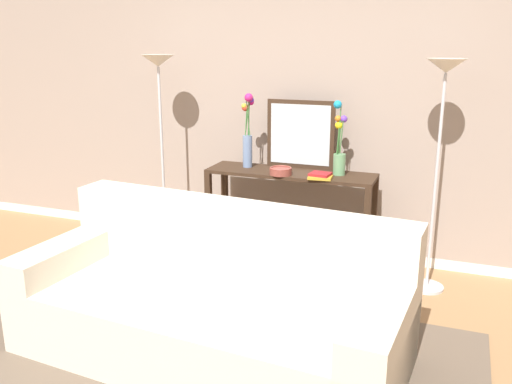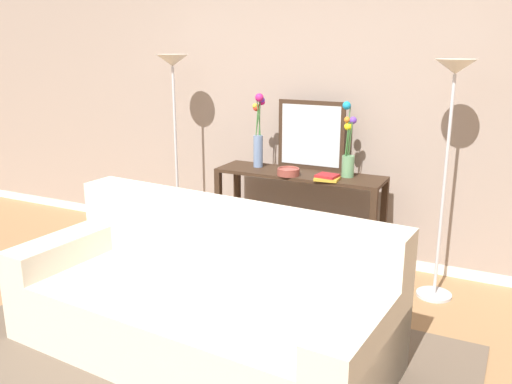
% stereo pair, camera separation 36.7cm
% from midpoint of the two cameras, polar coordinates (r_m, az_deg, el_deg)
% --- Properties ---
extents(ground_plane, '(16.00, 16.00, 0.02)m').
position_cam_midpoint_polar(ground_plane, '(3.33, -10.97, -19.10)').
color(ground_plane, '#9E754C').
extents(back_wall, '(12.00, 0.15, 2.61)m').
position_cam_midpoint_polar(back_wall, '(4.82, 2.40, 8.82)').
color(back_wall, white).
rests_on(back_wall, ground).
extents(area_rug, '(3.22, 1.95, 0.01)m').
position_cam_midpoint_polar(area_rug, '(3.44, -8.92, -17.44)').
color(area_rug, brown).
rests_on(area_rug, ground).
extents(couch, '(2.39, 1.17, 0.88)m').
position_cam_midpoint_polar(couch, '(3.41, -7.66, -11.84)').
color(couch, beige).
rests_on(couch, ground).
extents(console_table, '(1.40, 0.39, 0.82)m').
position_cam_midpoint_polar(console_table, '(4.57, 1.27, -0.92)').
color(console_table, '#382619').
rests_on(console_table, ground).
extents(floor_lamp_left, '(0.28, 0.28, 1.75)m').
position_cam_midpoint_polar(floor_lamp_left, '(4.85, -12.19, 9.41)').
color(floor_lamp_left, silver).
rests_on(floor_lamp_left, ground).
extents(floor_lamp_right, '(0.28, 0.28, 1.75)m').
position_cam_midpoint_polar(floor_lamp_right, '(4.10, 16.42, 7.99)').
color(floor_lamp_right, silver).
rests_on(floor_lamp_right, ground).
extents(wall_mirror, '(0.58, 0.02, 0.57)m').
position_cam_midpoint_polar(wall_mirror, '(4.59, 2.36, 5.99)').
color(wall_mirror, '#382619').
rests_on(wall_mirror, console_table).
extents(vase_tall_flowers, '(0.11, 0.11, 0.63)m').
position_cam_midpoint_polar(vase_tall_flowers, '(4.63, -3.16, 6.02)').
color(vase_tall_flowers, '#6B84AD').
rests_on(vase_tall_flowers, console_table).
extents(vase_short_flowers, '(0.12, 0.11, 0.59)m').
position_cam_midpoint_polar(vase_short_flowers, '(4.39, 6.33, 4.57)').
color(vase_short_flowers, '#669E6B').
rests_on(vase_short_flowers, console_table).
extents(fruit_bowl, '(0.18, 0.18, 0.06)m').
position_cam_midpoint_polar(fruit_bowl, '(4.40, 0.21, 2.19)').
color(fruit_bowl, brown).
rests_on(fruit_bowl, console_table).
extents(book_stack, '(0.20, 0.18, 0.04)m').
position_cam_midpoint_polar(book_stack, '(4.30, 4.31, 1.67)').
color(book_stack, gold).
rests_on(book_stack, console_table).
extents(book_row_under_console, '(0.41, 0.17, 0.13)m').
position_cam_midpoint_polar(book_row_under_console, '(4.87, -2.90, -6.30)').
color(book_row_under_console, tan).
rests_on(book_row_under_console, ground).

